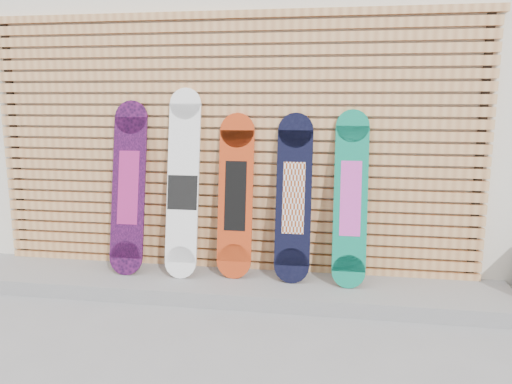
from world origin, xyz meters
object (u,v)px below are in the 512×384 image
snowboard_3 (294,198)px  snowboard_0 (129,188)px  snowboard_2 (236,196)px  snowboard_4 (351,198)px  snowboard_1 (183,184)px

snowboard_3 → snowboard_0: bearing=-179.3°
snowboard_2 → snowboard_4: bearing=-2.1°
snowboard_0 → snowboard_1: size_ratio=0.93×
snowboard_0 → snowboard_1: (0.48, -0.00, 0.04)m
snowboard_1 → snowboard_0: bearing=179.7°
snowboard_0 → snowboard_4: (1.86, -0.00, -0.03)m
snowboard_2 → snowboard_4: 0.94m
snowboard_1 → snowboard_2: size_ratio=1.15×
snowboard_2 → snowboard_4: (0.94, -0.03, 0.02)m
snowboard_1 → snowboard_2: snowboard_1 is taller
snowboard_1 → snowboard_2: bearing=4.6°
snowboard_3 → snowboard_4: (0.45, -0.02, 0.01)m
snowboard_2 → snowboard_3: size_ratio=1.00×
snowboard_1 → snowboard_4: size_ratio=1.12×
snowboard_4 → snowboard_2: bearing=177.9°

